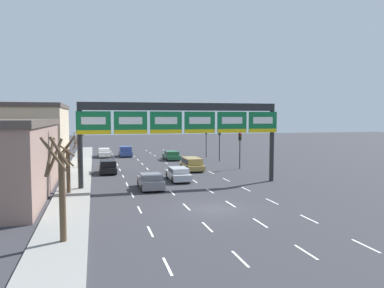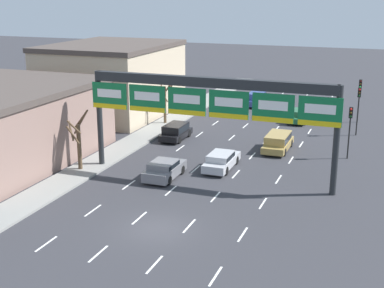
# 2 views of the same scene
# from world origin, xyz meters

# --- Properties ---
(ground_plane) EXTENTS (220.00, 220.00, 0.00)m
(ground_plane) POSITION_xyz_m (0.00, 0.00, 0.00)
(ground_plane) COLOR #333338
(sidewalk_left) EXTENTS (2.80, 110.00, 0.15)m
(sidewalk_left) POSITION_xyz_m (-9.65, 0.00, 0.07)
(sidewalk_left) COLOR gray
(sidewalk_left) RESTS_ON ground_plane
(lane_dashes) EXTENTS (10.02, 67.00, 0.01)m
(lane_dashes) POSITION_xyz_m (-0.00, 13.50, 0.00)
(lane_dashes) COLOR white
(lane_dashes) RESTS_ON ground_plane
(sign_gantry) EXTENTS (18.69, 0.70, 7.61)m
(sign_gantry) POSITION_xyz_m (-0.00, 9.22, 6.19)
(sign_gantry) COLOR #232628
(sign_gantry) RESTS_ON ground_plane
(building_far) EXTENTS (11.91, 15.27, 7.90)m
(building_far) POSITION_xyz_m (-17.29, 26.40, 3.96)
(building_far) COLOR #C6B293
(building_far) RESTS_ON ground_plane
(car_grey) EXTENTS (1.97, 4.24, 1.35)m
(car_grey) POSITION_xyz_m (-3.12, 8.26, 0.73)
(car_grey) COLOR slate
(car_grey) RESTS_ON ground_plane
(suv_black) EXTENTS (1.87, 4.11, 1.49)m
(suv_black) POSITION_xyz_m (-6.43, 18.58, 0.84)
(suv_black) COLOR black
(suv_black) RESTS_ON ground_plane
(suv_blue) EXTENTS (1.94, 4.28, 1.63)m
(suv_blue) POSITION_xyz_m (-3.06, 36.23, 0.91)
(suv_blue) COLOR navy
(suv_blue) RESTS_ON ground_plane
(car_silver) EXTENTS (1.82, 4.75, 1.32)m
(car_silver) POSITION_xyz_m (0.18, 11.88, 0.71)
(car_silver) COLOR #B7B7BC
(car_silver) RESTS_ON ground_plane
(suv_gold) EXTENTS (1.98, 4.89, 1.50)m
(suv_gold) POSITION_xyz_m (3.31, 18.45, 0.85)
(suv_gold) COLOR #A88947
(suv_gold) RESTS_ON ground_plane
(car_green) EXTENTS (1.95, 4.85, 1.31)m
(car_green) POSITION_xyz_m (3.16, 29.84, 0.71)
(car_green) COLOR #235B38
(car_green) RESTS_ON ground_plane
(car_white) EXTENTS (1.82, 4.87, 1.38)m
(car_white) POSITION_xyz_m (-6.39, 36.39, 0.74)
(car_white) COLOR silver
(car_white) RESTS_ON ground_plane
(traffic_light_near_gantry) EXTENTS (0.30, 0.35, 4.39)m
(traffic_light_near_gantry) POSITION_xyz_m (9.26, 18.11, 3.14)
(traffic_light_near_gantry) COLOR black
(traffic_light_near_gantry) RESTS_ON ground_plane
(traffic_light_mid_block) EXTENTS (0.30, 0.35, 4.58)m
(traffic_light_mid_block) POSITION_xyz_m (9.10, 31.70, 3.27)
(traffic_light_mid_block) COLOR black
(traffic_light_mid_block) RESTS_ON ground_plane
(traffic_light_far_end) EXTENTS (0.30, 0.35, 4.66)m
(traffic_light_far_end) POSITION_xyz_m (9.37, 26.09, 3.33)
(traffic_light_far_end) COLOR black
(traffic_light_far_end) RESTS_ON ground_plane
(tree_bare_closest) EXTENTS (2.04, 1.79, 4.85)m
(tree_bare_closest) POSITION_xyz_m (-9.75, 23.81, 2.56)
(tree_bare_closest) COLOR brown
(tree_bare_closest) RESTS_ON sidewalk_left
(tree_bare_second) EXTENTS (1.47, 1.59, 4.63)m
(tree_bare_second) POSITION_xyz_m (-10.00, 7.55, 2.46)
(tree_bare_second) COLOR brown
(tree_bare_second) RESTS_ON sidewalk_left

